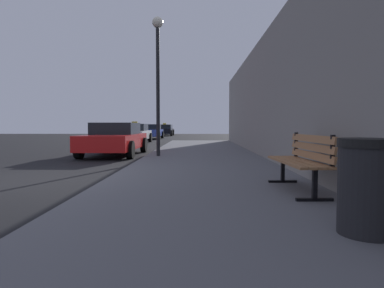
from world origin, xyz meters
name	(u,v)px	position (x,y,z in m)	size (l,w,h in m)	color
ground_plane	(18,181)	(0.00, 0.00, 0.00)	(80.00, 80.00, 0.00)	black
sidewalk	(209,178)	(4.00, 0.00, 0.07)	(4.00, 32.00, 0.15)	#5B5B60
building_wall	(318,82)	(6.20, 0.00, 2.03)	(0.70, 32.00, 4.07)	gray
bench	(303,158)	(5.39, -1.70, 0.66)	(0.57, 1.74, 0.89)	#9E6B42
trash_bin	(368,186)	(5.34, -3.83, 0.60)	(0.55, 0.55, 0.89)	black
street_lamp	(158,62)	(2.44, 4.27, 3.25)	(0.36, 0.36, 4.56)	black
car_red	(115,139)	(0.52, 6.21, 0.65)	(2.01, 4.54, 1.27)	red
car_white	(134,133)	(-0.48, 15.44, 0.65)	(1.95, 4.31, 1.43)	white
car_blue	(150,131)	(-0.39, 22.30, 0.65)	(2.05, 4.56, 1.27)	#233899
car_black	(164,130)	(-0.07, 31.40, 0.65)	(2.00, 4.22, 1.43)	black
car_silver	(166,129)	(-0.55, 38.40, 0.65)	(2.00, 4.39, 1.27)	#B7B7BF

